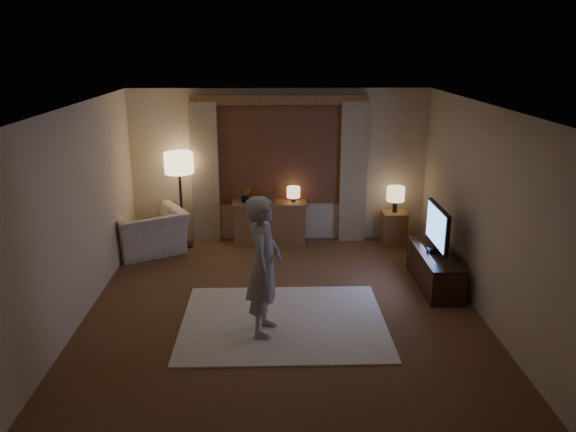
{
  "coord_description": "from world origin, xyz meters",
  "views": [
    {
      "loc": [
        -0.12,
        -6.59,
        3.31
      ],
      "look_at": [
        0.08,
        0.6,
        1.08
      ],
      "focal_mm": 35.0,
      "sensor_mm": 36.0,
      "label": 1
    }
  ],
  "objects_px": {
    "side_table": "(394,228)",
    "person": "(264,266)",
    "armchair": "(148,232)",
    "sideboard": "(270,224)",
    "tv_stand": "(434,269)"
  },
  "relations": [
    {
      "from": "sideboard",
      "to": "side_table",
      "type": "relative_size",
      "value": 2.14
    },
    {
      "from": "side_table",
      "to": "person",
      "type": "xyz_separation_m",
      "value": [
        -2.17,
        -3.06,
        0.57
      ]
    },
    {
      "from": "armchair",
      "to": "tv_stand",
      "type": "relative_size",
      "value": 0.79
    },
    {
      "from": "sideboard",
      "to": "armchair",
      "type": "bearing_deg",
      "value": -168.61
    },
    {
      "from": "sideboard",
      "to": "person",
      "type": "xyz_separation_m",
      "value": [
        -0.06,
        -3.11,
        0.5
      ]
    },
    {
      "from": "side_table",
      "to": "tv_stand",
      "type": "distance_m",
      "value": 1.78
    },
    {
      "from": "person",
      "to": "side_table",
      "type": "bearing_deg",
      "value": -25.15
    },
    {
      "from": "armchair",
      "to": "person",
      "type": "height_order",
      "value": "person"
    },
    {
      "from": "armchair",
      "to": "person",
      "type": "xyz_separation_m",
      "value": [
        1.92,
        -2.71,
        0.49
      ]
    },
    {
      "from": "armchair",
      "to": "person",
      "type": "relative_size",
      "value": 0.67
    },
    {
      "from": "person",
      "to": "tv_stand",
      "type": "bearing_deg",
      "value": -51.33
    },
    {
      "from": "armchair",
      "to": "sideboard",
      "type": "bearing_deg",
      "value": 161.31
    },
    {
      "from": "armchair",
      "to": "side_table",
      "type": "height_order",
      "value": "armchair"
    },
    {
      "from": "sideboard",
      "to": "tv_stand",
      "type": "relative_size",
      "value": 0.86
    },
    {
      "from": "tv_stand",
      "to": "person",
      "type": "xyz_separation_m",
      "value": [
        -2.38,
        -1.29,
        0.6
      ]
    }
  ]
}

